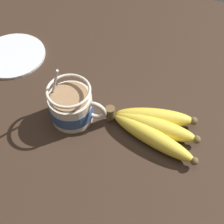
# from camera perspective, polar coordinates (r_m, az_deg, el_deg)

# --- Properties ---
(table) EXTENTS (1.05, 1.05, 0.03)m
(table) POSITION_cam_1_polar(r_m,az_deg,el_deg) (0.69, -1.41, -1.94)
(table) COLOR #332319
(table) RESTS_ON ground
(coffee_mug) EXTENTS (0.13, 0.09, 0.14)m
(coffee_mug) POSITION_cam_1_polar(r_m,az_deg,el_deg) (0.66, -7.42, 1.05)
(coffee_mug) COLOR beige
(coffee_mug) RESTS_ON table
(banana_bunch) EXTENTS (0.21, 0.13, 0.04)m
(banana_bunch) POSITION_cam_1_polar(r_m,az_deg,el_deg) (0.65, 7.67, -2.71)
(banana_bunch) COLOR brown
(banana_bunch) RESTS_ON table
(small_plate) EXTENTS (0.17, 0.17, 0.01)m
(small_plate) POSITION_cam_1_polar(r_m,az_deg,el_deg) (0.85, -17.72, 9.86)
(small_plate) COLOR silver
(small_plate) RESTS_ON table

